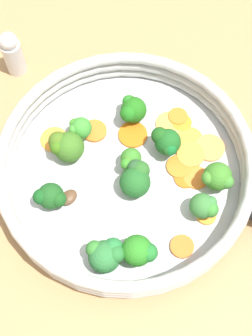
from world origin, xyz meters
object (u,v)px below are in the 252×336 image
(carrot_slice_4, at_px, (94,131))
(salt_shaker, at_px, (13,53))
(carrot_slice_1, at_px, (191,155))
(carrot_slice_11, at_px, (170,124))
(carrot_slice_13, at_px, (54,139))
(mushroom_piece_0, at_px, (69,197))
(carrot_slice_6, at_px, (185,178))
(broccoli_floret_3, at_px, (80,128))
(broccoli_floret_0, at_px, (218,177))
(broccoli_floret_8, at_px, (66,146))
(broccoli_floret_6, at_px, (128,158))
(carrot_slice_3, at_px, (182,246))
(carrot_slice_5, at_px, (196,177))
(broccoli_floret_7, at_px, (136,178))
(broccoli_floret_10, at_px, (166,142))
(carrot_slice_7, at_px, (182,123))
(carrot_slice_10, at_px, (190,139))
(skillet, at_px, (126,174))
(broccoli_floret_4, at_px, (140,251))
(carrot_slice_2, at_px, (210,148))
(carrot_slice_9, at_px, (133,135))
(broccoli_floret_5, at_px, (51,197))
(carrot_slice_0, at_px, (178,116))
(carrot_slice_8, at_px, (207,214))
(broccoli_floret_2, at_px, (204,208))
(broccoli_floret_9, at_px, (132,109))
(carrot_slice_12, at_px, (179,166))

(carrot_slice_4, height_order, salt_shaker, salt_shaker)
(carrot_slice_1, height_order, salt_shaker, salt_shaker)
(carrot_slice_11, bearing_deg, carrot_slice_13, 129.66)
(carrot_slice_13, relative_size, mushroom_piece_0, 1.53)
(carrot_slice_6, distance_m, broccoli_floret_3, 0.18)
(broccoli_floret_0, bearing_deg, broccoli_floret_8, 107.82)
(broccoli_floret_6, bearing_deg, mushroom_piece_0, 153.49)
(carrot_slice_3, distance_m, carrot_slice_5, 0.11)
(carrot_slice_6, relative_size, mushroom_piece_0, 1.21)
(broccoli_floret_7, height_order, broccoli_floret_10, same)
(carrot_slice_7, distance_m, carrot_slice_11, 0.02)
(carrot_slice_10, relative_size, broccoli_floret_3, 0.94)
(skillet, xyz_separation_m, broccoli_floret_8, (-0.02, 0.09, 0.03))
(carrot_slice_1, bearing_deg, broccoli_floret_6, 129.95)
(carrot_slice_7, bearing_deg, broccoli_floret_4, -167.05)
(carrot_slice_2, bearing_deg, broccoli_floret_7, 149.17)
(carrot_slice_9, bearing_deg, broccoli_floret_8, 139.21)
(broccoli_floret_5, bearing_deg, mushroom_piece_0, -44.39)
(carrot_slice_11, bearing_deg, carrot_slice_0, -15.15)
(carrot_slice_1, distance_m, broccoli_floret_4, 0.18)
(carrot_slice_3, relative_size, salt_shaker, 0.39)
(broccoli_floret_10, bearing_deg, carrot_slice_11, 20.24)
(carrot_slice_9, xyz_separation_m, carrot_slice_13, (-0.07, 0.10, -0.00))
(carrot_slice_1, height_order, broccoli_floret_6, broccoli_floret_6)
(broccoli_floret_5, distance_m, mushroom_piece_0, 0.03)
(carrot_slice_2, xyz_separation_m, carrot_slice_9, (-0.04, 0.11, -0.00))
(broccoli_floret_3, height_order, mushroom_piece_0, broccoli_floret_3)
(carrot_slice_0, xyz_separation_m, broccoli_floret_0, (-0.08, -0.10, 0.03))
(carrot_slice_9, relative_size, broccoli_floret_4, 0.87)
(carrot_slice_0, relative_size, carrot_slice_6, 0.91)
(broccoli_floret_8, bearing_deg, salt_shaker, 60.47)
(carrot_slice_2, bearing_deg, carrot_slice_0, 70.75)
(skillet, xyz_separation_m, carrot_slice_10, (0.10, -0.06, 0.01))
(carrot_slice_8, xyz_separation_m, broccoli_floret_2, (-0.00, 0.01, 0.03))
(skillet, distance_m, broccoli_floret_7, 0.04)
(carrot_slice_9, bearing_deg, broccoli_floret_4, -146.72)
(broccoli_floret_4, distance_m, broccoli_floret_9, 0.22)
(broccoli_floret_6, relative_size, mushroom_piece_0, 1.38)
(mushroom_piece_0, bearing_deg, carrot_slice_10, -30.51)
(broccoli_floret_5, xyz_separation_m, broccoli_floret_8, (0.08, 0.03, 0.00))
(carrot_slice_9, distance_m, broccoli_floret_2, 0.17)
(carrot_slice_13, relative_size, broccoli_floret_3, 0.99)
(carrot_slice_12, bearing_deg, carrot_slice_5, -94.61)
(carrot_slice_2, bearing_deg, carrot_slice_6, 172.16)
(carrot_slice_0, xyz_separation_m, broccoli_floret_8, (-0.14, 0.11, 0.02))
(carrot_slice_0, xyz_separation_m, salt_shaker, (-0.05, 0.28, 0.03))
(carrot_slice_9, xyz_separation_m, broccoli_floret_10, (0.00, -0.06, 0.03))
(broccoli_floret_8, bearing_deg, mushroom_piece_0, -144.97)
(carrot_slice_13, height_order, broccoli_floret_2, broccoli_floret_2)
(carrot_slice_10, distance_m, broccoli_floret_10, 0.05)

